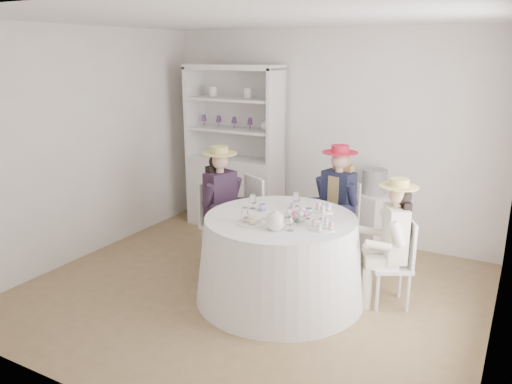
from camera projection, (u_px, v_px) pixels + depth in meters
The scene contains 23 objects.
ground at pixel (251, 291), 5.20m from camera, with size 4.50×4.50×0.00m, color olive.
ceiling at pixel (251, 18), 4.47m from camera, with size 4.50×4.50×0.00m, color white.
wall_back at pixel (326, 136), 6.52m from camera, with size 4.50×4.50×0.00m, color silver.
wall_front at pixel (96, 225), 3.15m from camera, with size 4.50×4.50×0.00m, color silver.
wall_left at pixel (85, 145), 5.88m from camera, with size 4.50×4.50×0.00m, color silver.
wall_right at pixel (509, 196), 3.79m from camera, with size 4.50×4.50×0.00m, color silver.
tea_table at pixel (280, 258), 4.97m from camera, with size 1.69×1.69×0.85m.
hutch at pixel (235, 171), 6.98m from camera, with size 1.47×0.88×2.24m.
side_table at pixel (372, 221), 6.23m from camera, with size 0.47×0.47×0.73m, color silver.
hatbox at pixel (374, 181), 6.09m from camera, with size 0.30×0.30×0.30m, color black.
guest_left at pixel (222, 199), 5.70m from camera, with size 0.56×0.52×1.39m.
guest_mid at pixel (337, 199), 5.67m from camera, with size 0.53×0.57×1.41m.
guest_right at pixel (393, 236), 4.74m from camera, with size 0.54×0.49×1.28m.
spare_chair at pixel (262, 214), 5.94m from camera, with size 0.57×0.57×1.01m.
teacup_a at pixel (262, 208), 5.04m from camera, with size 0.08×0.08×0.06m, color white.
teacup_b at pixel (293, 206), 5.10m from camera, with size 0.07×0.07×0.06m, color white.
teacup_c at pixel (308, 213), 4.86m from camera, with size 0.10×0.10×0.08m, color white.
flower_bowl at pixel (299, 217), 4.75m from camera, with size 0.24×0.24×0.06m, color white.
flower_arrangement at pixel (298, 213), 4.71m from camera, with size 0.17×0.17×0.06m.
table_teapot at pixel (276, 221), 4.48m from camera, with size 0.25×0.18×0.19m.
sandwich_plate at pixel (252, 222), 4.66m from camera, with size 0.28×0.28×0.06m.
cupcake_stand at pixel (323, 220), 4.51m from camera, with size 0.25×0.25×0.23m.
stemware_set at pixel (281, 210), 4.83m from camera, with size 0.82×0.79×0.15m.
Camera 1 is at (2.33, -4.11, 2.40)m, focal length 35.00 mm.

